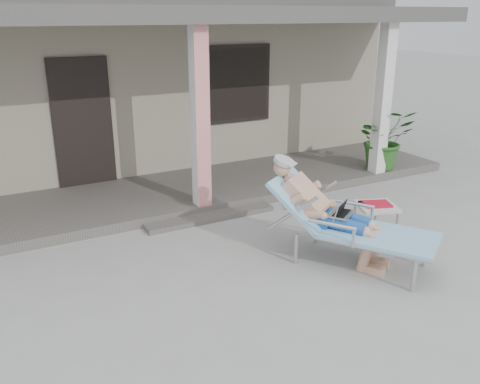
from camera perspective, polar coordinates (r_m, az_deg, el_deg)
ground at (r=6.11m, az=4.23°, el=-8.93°), size 60.00×60.00×0.00m
house at (r=11.45m, az=-13.66°, el=12.72°), size 10.40×5.40×3.30m
porch_deck at (r=8.54m, az=-6.59°, el=-0.01°), size 10.00×2.00×0.15m
porch_overhang at (r=8.01m, az=-7.21°, el=18.50°), size 10.00×2.30×2.85m
porch_step at (r=7.56m, az=-3.29°, el=-2.82°), size 2.00×0.30×0.07m
lounger at (r=6.17m, az=10.97°, el=-0.58°), size 1.72×2.08×1.34m
side_table at (r=7.20m, az=15.09°, el=-1.72°), size 0.65×0.65×0.45m
potted_palm at (r=9.78m, az=15.88°, el=5.77°), size 1.23×1.14×1.12m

